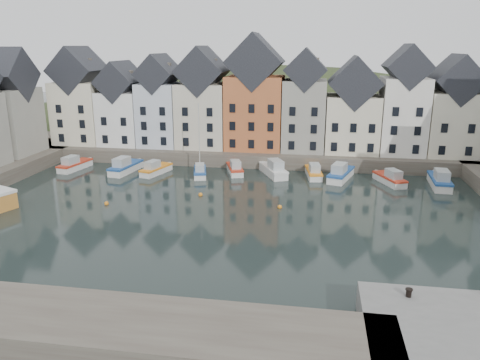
# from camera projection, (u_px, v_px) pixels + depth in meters

# --- Properties ---
(ground) EXTENTS (260.00, 260.00, 0.00)m
(ground) POSITION_uv_depth(u_px,v_px,m) (219.00, 221.00, 49.34)
(ground) COLOR black
(ground) RESTS_ON ground
(far_quay) EXTENTS (90.00, 16.00, 2.00)m
(far_quay) POSITION_uv_depth(u_px,v_px,m) (256.00, 151.00, 77.52)
(far_quay) COLOR #4C433B
(far_quay) RESTS_ON ground
(hillside) EXTENTS (153.60, 70.40, 64.00)m
(hillside) POSITION_uv_depth(u_px,v_px,m) (270.00, 207.00, 107.42)
(hillside) COLOR #263219
(hillside) RESTS_ON ground
(far_terrace) EXTENTS (72.37, 8.16, 17.78)m
(far_terrace) POSITION_uv_depth(u_px,v_px,m) (275.00, 105.00, 72.95)
(far_terrace) COLOR beige
(far_terrace) RESTS_ON far_quay
(mooring_buoys) EXTENTS (20.50, 5.50, 0.50)m
(mooring_buoys) POSITION_uv_depth(u_px,v_px,m) (195.00, 202.00, 54.98)
(mooring_buoys) COLOR orange
(mooring_buoys) RESTS_ON ground
(boat_a) EXTENTS (2.94, 6.46, 2.39)m
(boat_a) POSITION_uv_depth(u_px,v_px,m) (74.00, 165.00, 69.56)
(boat_a) COLOR silver
(boat_a) RESTS_ON ground
(boat_b) EXTENTS (3.07, 7.09, 2.63)m
(boat_b) POSITION_uv_depth(u_px,v_px,m) (125.00, 167.00, 68.00)
(boat_b) COLOR silver
(boat_b) RESTS_ON ground
(boat_c) EXTENTS (3.41, 6.16, 2.26)m
(boat_c) POSITION_uv_depth(u_px,v_px,m) (155.00, 169.00, 67.23)
(boat_c) COLOR silver
(boat_c) RESTS_ON ground
(boat_d) EXTENTS (2.96, 5.68, 10.39)m
(boat_d) POSITION_uv_depth(u_px,v_px,m) (200.00, 171.00, 66.16)
(boat_d) COLOR silver
(boat_d) RESTS_ON ground
(boat_e) EXTENTS (3.49, 6.06, 2.22)m
(boat_e) POSITION_uv_depth(u_px,v_px,m) (235.00, 169.00, 67.57)
(boat_e) COLOR silver
(boat_e) RESTS_ON ground
(boat_f) EXTENTS (4.85, 7.22, 2.67)m
(boat_f) POSITION_uv_depth(u_px,v_px,m) (274.00, 170.00, 66.45)
(boat_f) COLOR silver
(boat_f) RESTS_ON ground
(boat_g) EXTENTS (2.65, 6.11, 2.27)m
(boat_g) POSITION_uv_depth(u_px,v_px,m) (314.00, 172.00, 65.63)
(boat_g) COLOR silver
(boat_g) RESTS_ON ground
(boat_h) EXTENTS (4.14, 7.30, 2.68)m
(boat_h) POSITION_uv_depth(u_px,v_px,m) (340.00, 174.00, 64.33)
(boat_h) COLOR silver
(boat_h) RESTS_ON ground
(boat_i) EXTENTS (4.02, 6.27, 2.31)m
(boat_i) POSITION_uv_depth(u_px,v_px,m) (390.00, 179.00, 62.39)
(boat_i) COLOR silver
(boat_i) RESTS_ON ground
(boat_j) EXTENTS (2.62, 7.15, 2.70)m
(boat_j) POSITION_uv_depth(u_px,v_px,m) (440.00, 181.00, 61.02)
(boat_j) COLOR silver
(boat_j) RESTS_ON ground
(mooring_bollard) EXTENTS (0.48, 0.48, 0.56)m
(mooring_bollard) POSITION_uv_depth(u_px,v_px,m) (409.00, 292.00, 30.48)
(mooring_bollard) COLOR black
(mooring_bollard) RESTS_ON near_quay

